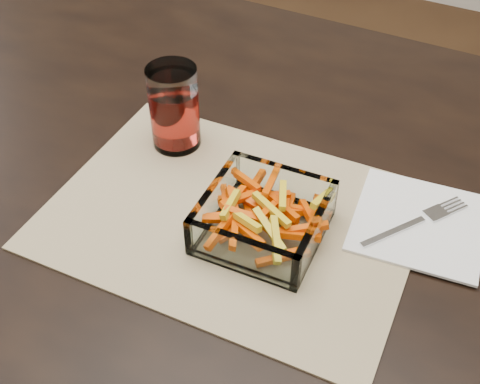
% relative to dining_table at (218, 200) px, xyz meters
% --- Properties ---
extents(dining_table, '(1.60, 0.90, 0.75)m').
position_rel_dining_table_xyz_m(dining_table, '(0.00, 0.00, 0.00)').
color(dining_table, black).
rests_on(dining_table, ground).
extents(placemat, '(0.47, 0.35, 0.00)m').
position_rel_dining_table_xyz_m(placemat, '(0.08, -0.10, 0.09)').
color(placemat, tan).
rests_on(placemat, dining_table).
extents(glass_bowl, '(0.15, 0.15, 0.05)m').
position_rel_dining_table_xyz_m(glass_bowl, '(0.13, -0.10, 0.11)').
color(glass_bowl, white).
rests_on(glass_bowl, placemat).
extents(tumbler, '(0.07, 0.07, 0.12)m').
position_rel_dining_table_xyz_m(tumbler, '(-0.06, -0.00, 0.15)').
color(tumbler, white).
rests_on(tumbler, placemat).
extents(napkin, '(0.17, 0.17, 0.00)m').
position_rel_dining_table_xyz_m(napkin, '(0.29, -0.00, 0.09)').
color(napkin, white).
rests_on(napkin, placemat).
extents(fork, '(0.10, 0.14, 0.00)m').
position_rel_dining_table_xyz_m(fork, '(0.29, -0.00, 0.10)').
color(fork, silver).
rests_on(fork, napkin).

